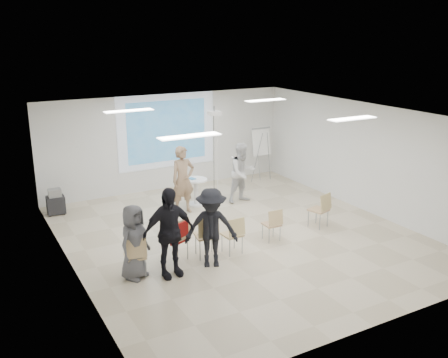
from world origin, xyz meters
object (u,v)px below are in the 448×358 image
pedestal_table (196,190)px  audience_left (169,226)px  chair_left_inner (207,233)px  chair_right_inner (273,222)px  chair_left_mid (178,236)px  chair_right_far (321,207)px  audience_outer (134,238)px  av_cart (56,203)px  audience_mid (211,223)px  player_right (243,170)px  chair_center (234,232)px  laptop (206,234)px  chair_far_left (136,254)px  player_left (183,175)px  flipchart_easel (261,142)px

pedestal_table → audience_left: audience_left is taller
chair_left_inner → chair_right_inner: bearing=13.4°
chair_left_mid → chair_right_far: 3.97m
chair_right_far → audience_outer: (-5.05, -0.29, 0.33)m
chair_left_mid → audience_left: bearing=-152.4°
av_cart → audience_outer: bearing=-78.8°
chair_left_inner → av_cart: (-2.38, 4.49, -0.26)m
audience_mid → player_right: bearing=73.8°
chair_center → player_right: bearing=53.5°
audience_left → av_cart: audience_left is taller
chair_left_mid → audience_left: 0.84m
chair_left_mid → audience_mid: size_ratio=0.50×
av_cart → chair_right_far: bearing=-34.2°
audience_left → chair_left_inner: bearing=16.9°
laptop → chair_right_inner: bearing=-170.0°
chair_right_inner → av_cart: chair_right_inner is taller
chair_left_inner → chair_center: chair_left_inner is taller
av_cart → chair_center: bearing=-54.1°
chair_far_left → chair_right_far: 5.04m
player_left → audience_outer: (-2.45, -3.02, -0.19)m
chair_left_mid → chair_center: size_ratio=1.12×
audience_outer → av_cart: (-0.68, 4.59, -0.55)m
chair_left_mid → audience_mid: (0.53, -0.54, 0.40)m
chair_center → flipchart_easel: (3.65, 4.54, 0.82)m
chair_left_mid → chair_center: bearing=-35.5°
audience_mid → audience_outer: audience_mid is taller
laptop → av_cart: av_cart is taller
chair_left_mid → flipchart_easel: (4.90, 4.27, 0.76)m
pedestal_table → chair_right_far: (2.04, -3.09, 0.09)m
pedestal_table → chair_right_inner: (0.48, -3.21, 0.03)m
chair_left_inner → audience_left: audience_left is taller
player_left → player_right: bearing=-3.4°
chair_left_inner → flipchart_easel: (4.28, 4.43, 0.75)m
chair_right_inner → chair_left_inner: bearing=-176.0°
chair_far_left → chair_left_inner: (1.68, 0.13, 0.06)m
player_left → chair_right_inner: player_left is taller
player_left → audience_mid: player_left is taller
audience_left → player_left: bearing=59.0°
chair_far_left → av_cart: 4.67m
chair_far_left → audience_outer: 0.35m
audience_outer → pedestal_table: bearing=15.4°
chair_far_left → audience_left: audience_left is taller
audience_outer → chair_far_left: bearing=-95.1°
player_right → chair_right_inner: size_ratio=2.40×
chair_left_inner → laptop: (0.02, 0.10, -0.05)m
chair_left_inner → chair_far_left: bearing=-164.1°
player_left → chair_right_inner: 3.09m
chair_left_inner → player_left: bearing=87.0°
audience_outer → chair_right_far: bearing=-29.7°
audience_outer → chair_right_inner: bearing=-30.3°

